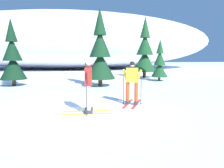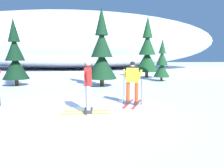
{
  "view_description": "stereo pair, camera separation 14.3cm",
  "coord_description": "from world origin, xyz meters",
  "px_view_note": "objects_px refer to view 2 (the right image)",
  "views": [
    {
      "loc": [
        0.39,
        -7.56,
        2.0
      ],
      "look_at": [
        1.28,
        0.12,
        0.95
      ],
      "focal_mm": 32.94,
      "sensor_mm": 36.0,
      "label": 1
    },
    {
      "loc": [
        0.53,
        -7.57,
        2.0
      ],
      "look_at": [
        1.28,
        0.12,
        0.95
      ],
      "focal_mm": 32.94,
      "sensor_mm": 36.0,
      "label": 2
    }
  ],
  "objects_px": {
    "skier_red_jacket": "(88,85)",
    "pine_tree_center_right": "(147,52)",
    "pine_tree_far_left": "(15,58)",
    "skier_yellow_jacket": "(132,82)",
    "pine_tree_far_right": "(162,63)",
    "pine_tree_center_left": "(102,54)"
  },
  "relations": [
    {
      "from": "skier_yellow_jacket",
      "to": "pine_tree_center_left",
      "type": "relative_size",
      "value": 0.35
    },
    {
      "from": "pine_tree_far_left",
      "to": "pine_tree_far_right",
      "type": "bearing_deg",
      "value": 8.58
    },
    {
      "from": "pine_tree_far_left",
      "to": "pine_tree_far_right",
      "type": "relative_size",
      "value": 1.33
    },
    {
      "from": "skier_yellow_jacket",
      "to": "pine_tree_far_right",
      "type": "height_order",
      "value": "pine_tree_far_right"
    },
    {
      "from": "pine_tree_center_right",
      "to": "skier_yellow_jacket",
      "type": "bearing_deg",
      "value": -108.11
    },
    {
      "from": "skier_red_jacket",
      "to": "pine_tree_center_right",
      "type": "distance_m",
      "value": 12.99
    },
    {
      "from": "pine_tree_far_left",
      "to": "skier_yellow_jacket",
      "type": "bearing_deg",
      "value": -42.78
    },
    {
      "from": "pine_tree_center_right",
      "to": "pine_tree_center_left",
      "type": "bearing_deg",
      "value": -130.44
    },
    {
      "from": "pine_tree_center_right",
      "to": "skier_red_jacket",
      "type": "bearing_deg",
      "value": -114.2
    },
    {
      "from": "skier_red_jacket",
      "to": "pine_tree_far_right",
      "type": "height_order",
      "value": "pine_tree_far_right"
    },
    {
      "from": "skier_red_jacket",
      "to": "skier_yellow_jacket",
      "type": "xyz_separation_m",
      "value": [
        1.79,
        1.08,
        -0.05
      ]
    },
    {
      "from": "pine_tree_center_left",
      "to": "skier_yellow_jacket",
      "type": "bearing_deg",
      "value": -79.73
    },
    {
      "from": "skier_red_jacket",
      "to": "pine_tree_far_right",
      "type": "distance_m",
      "value": 10.69
    },
    {
      "from": "pine_tree_center_right",
      "to": "pine_tree_far_right",
      "type": "xyz_separation_m",
      "value": [
        0.48,
        -2.79,
        -0.94
      ]
    },
    {
      "from": "pine_tree_far_left",
      "to": "pine_tree_far_right",
      "type": "distance_m",
      "value": 10.91
    },
    {
      "from": "pine_tree_far_left",
      "to": "pine_tree_center_left",
      "type": "distance_m",
      "value": 5.88
    },
    {
      "from": "pine_tree_center_right",
      "to": "pine_tree_far_right",
      "type": "distance_m",
      "value": 2.99
    },
    {
      "from": "skier_red_jacket",
      "to": "pine_tree_center_left",
      "type": "relative_size",
      "value": 0.36
    },
    {
      "from": "pine_tree_far_right",
      "to": "skier_red_jacket",
      "type": "bearing_deg",
      "value": -122.7
    },
    {
      "from": "skier_red_jacket",
      "to": "pine_tree_far_left",
      "type": "xyz_separation_m",
      "value": [
        -5.01,
        7.36,
        0.89
      ]
    },
    {
      "from": "skier_yellow_jacket",
      "to": "pine_tree_center_left",
      "type": "xyz_separation_m",
      "value": [
        -0.99,
        5.44,
        1.2
      ]
    },
    {
      "from": "skier_yellow_jacket",
      "to": "pine_tree_center_right",
      "type": "height_order",
      "value": "pine_tree_center_right"
    }
  ]
}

